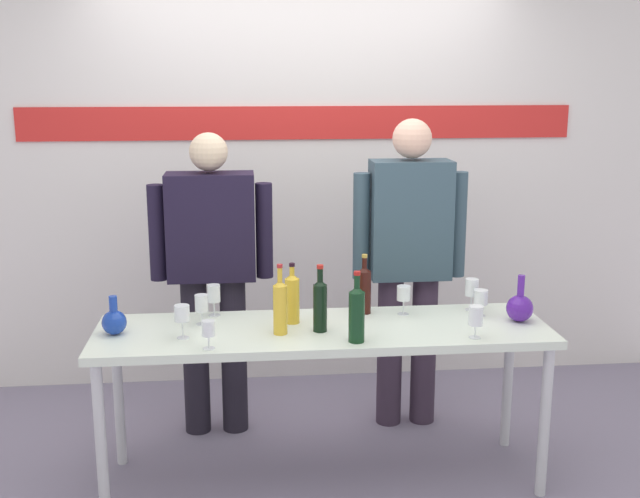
{
  "coord_description": "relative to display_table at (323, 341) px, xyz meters",
  "views": [
    {
      "loc": [
        -0.36,
        -3.45,
        1.94
      ],
      "look_at": [
        0.0,
        0.15,
        1.12
      ],
      "focal_mm": 43.58,
      "sensor_mm": 36.0,
      "label": 1
    }
  ],
  "objects": [
    {
      "name": "ground_plane",
      "position": [
        0.0,
        0.0,
        -0.71
      ],
      "size": [
        10.0,
        10.0,
        0.0
      ],
      "primitive_type": "plane",
      "color": "slate"
    },
    {
      "name": "back_wall",
      "position": [
        0.0,
        1.38,
        0.79
      ],
      "size": [
        4.83,
        0.11,
        3.0
      ],
      "color": "silver",
      "rests_on": "ground"
    },
    {
      "name": "display_table",
      "position": [
        0.0,
        0.0,
        0.0
      ],
      "size": [
        2.13,
        0.61,
        0.78
      ],
      "color": "silver",
      "rests_on": "ground"
    },
    {
      "name": "decanter_blue_left",
      "position": [
        -0.96,
        -0.0,
        0.13
      ],
      "size": [
        0.11,
        0.11,
        0.18
      ],
      "color": "#19399F",
      "rests_on": "display_table"
    },
    {
      "name": "decanter_blue_right",
      "position": [
        0.95,
        -0.0,
        0.14
      ],
      "size": [
        0.13,
        0.13,
        0.23
      ],
      "color": "#501E95",
      "rests_on": "display_table"
    },
    {
      "name": "presenter_left",
      "position": [
        -0.53,
        0.59,
        0.25
      ],
      "size": [
        0.65,
        0.22,
        1.65
      ],
      "color": "black",
      "rests_on": "ground"
    },
    {
      "name": "presenter_right",
      "position": [
        0.53,
        0.59,
        0.28
      ],
      "size": [
        0.62,
        0.22,
        1.71
      ],
      "color": "#352838",
      "rests_on": "ground"
    },
    {
      "name": "wine_bottle_0",
      "position": [
        0.23,
        0.21,
        0.2
      ],
      "size": [
        0.07,
        0.07,
        0.3
      ],
      "color": "black",
      "rests_on": "display_table"
    },
    {
      "name": "wine_bottle_1",
      "position": [
        -0.02,
        -0.05,
        0.2
      ],
      "size": [
        0.06,
        0.06,
        0.31
      ],
      "color": "black",
      "rests_on": "display_table"
    },
    {
      "name": "wine_bottle_2",
      "position": [
        -0.14,
        0.09,
        0.2
      ],
      "size": [
        0.07,
        0.07,
        0.29
      ],
      "color": "gold",
      "rests_on": "display_table"
    },
    {
      "name": "wine_bottle_3",
      "position": [
        -0.2,
        -0.07,
        0.2
      ],
      "size": [
        0.06,
        0.06,
        0.33
      ],
      "color": "gold",
      "rests_on": "display_table"
    },
    {
      "name": "wine_bottle_4",
      "position": [
        0.13,
        -0.21,
        0.2
      ],
      "size": [
        0.07,
        0.07,
        0.32
      ],
      "color": "black",
      "rests_on": "display_table"
    },
    {
      "name": "wine_glass_left_0",
      "position": [
        -0.64,
        -0.09,
        0.18
      ],
      "size": [
        0.07,
        0.07,
        0.15
      ],
      "color": "white",
      "rests_on": "display_table"
    },
    {
      "name": "wine_glass_left_1",
      "position": [
        -0.57,
        0.1,
        0.17
      ],
      "size": [
        0.06,
        0.06,
        0.15
      ],
      "color": "white",
      "rests_on": "display_table"
    },
    {
      "name": "wine_glass_left_2",
      "position": [
        -0.51,
        0.24,
        0.18
      ],
      "size": [
        0.06,
        0.06,
        0.16
      ],
      "color": "white",
      "rests_on": "display_table"
    },
    {
      "name": "wine_glass_left_3",
      "position": [
        -0.52,
        -0.24,
        0.16
      ],
      "size": [
        0.06,
        0.06,
        0.13
      ],
      "color": "white",
      "rests_on": "display_table"
    },
    {
      "name": "wine_glass_right_0",
      "position": [
        0.67,
        -0.21,
        0.17
      ],
      "size": [
        0.07,
        0.07,
        0.15
      ],
      "color": "white",
      "rests_on": "display_table"
    },
    {
      "name": "wine_glass_right_1",
      "position": [
        0.77,
        0.2,
        0.18
      ],
      "size": [
        0.07,
        0.07,
        0.16
      ],
      "color": "white",
      "rests_on": "display_table"
    },
    {
      "name": "wine_glass_right_2",
      "position": [
        0.42,
        0.16,
        0.17
      ],
      "size": [
        0.07,
        0.07,
        0.15
      ],
      "color": "white",
      "rests_on": "display_table"
    },
    {
      "name": "wine_glass_right_3",
      "position": [
        0.79,
        0.1,
        0.16
      ],
      "size": [
        0.07,
        0.07,
        0.13
      ],
      "color": "white",
      "rests_on": "display_table"
    }
  ]
}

